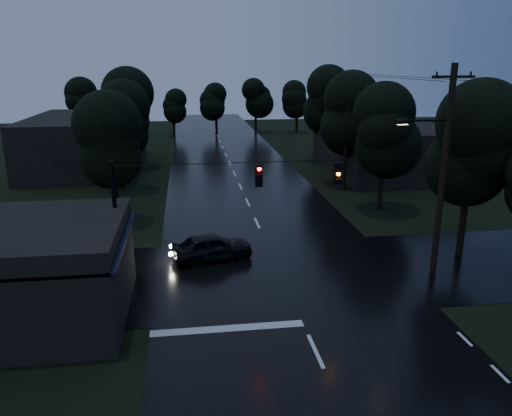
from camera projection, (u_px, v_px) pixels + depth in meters
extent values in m
cube|color=black|center=(240.00, 187.00, 41.73)|extent=(12.00, 120.00, 0.02)
cube|color=black|center=(280.00, 273.00, 24.62)|extent=(60.00, 9.00, 0.02)
cube|color=black|center=(44.00, 243.00, 19.54)|extent=(6.00, 7.00, 0.12)
cube|color=black|center=(123.00, 240.00, 19.94)|extent=(0.30, 7.00, 0.15)
cylinder|color=black|center=(111.00, 314.00, 17.54)|extent=(0.10, 0.10, 3.00)
cylinder|color=black|center=(128.00, 252.00, 23.24)|extent=(0.10, 0.10, 3.00)
cube|color=#FFD666|center=(118.00, 271.00, 18.71)|extent=(0.06, 1.60, 0.50)
cube|color=#FFD666|center=(126.00, 246.00, 21.27)|extent=(0.06, 1.20, 0.50)
cube|color=black|center=(384.00, 149.00, 46.77)|extent=(10.00, 14.00, 4.40)
cube|color=black|center=(87.00, 142.00, 48.67)|extent=(10.00, 16.00, 5.00)
cylinder|color=black|center=(443.00, 174.00, 23.26)|extent=(0.30, 0.30, 10.00)
cube|color=black|center=(454.00, 77.00, 22.02)|extent=(2.00, 0.12, 0.12)
cylinder|color=black|center=(426.00, 120.00, 22.41)|extent=(2.20, 0.10, 0.10)
cube|color=black|center=(403.00, 122.00, 22.28)|extent=(0.60, 0.25, 0.18)
cube|color=#FFB266|center=(402.00, 124.00, 22.31)|extent=(0.45, 0.18, 0.03)
cylinder|color=black|center=(346.00, 144.00, 39.87)|extent=(0.30, 0.30, 7.50)
cube|color=black|center=(348.00, 104.00, 38.99)|extent=(2.00, 0.12, 0.12)
cylinder|color=black|center=(117.00, 229.00, 21.83)|extent=(0.18, 0.18, 6.00)
cylinder|color=black|center=(286.00, 161.00, 22.04)|extent=(15.00, 0.03, 0.03)
cube|color=black|center=(259.00, 176.00, 22.05)|extent=(0.32, 0.25, 1.00)
sphere|color=#FF0C07|center=(259.00, 176.00, 21.91)|extent=(0.18, 0.18, 0.18)
cube|color=black|center=(338.00, 173.00, 22.53)|extent=(0.32, 0.25, 1.00)
sphere|color=orange|center=(339.00, 174.00, 22.38)|extent=(0.18, 0.18, 0.18)
cylinder|color=black|center=(461.00, 231.00, 26.51)|extent=(0.36, 0.36, 2.80)
sphere|color=black|center=(469.00, 168.00, 25.55)|extent=(4.48, 4.48, 4.48)
sphere|color=black|center=(472.00, 145.00, 25.21)|extent=(4.48, 4.48, 4.48)
sphere|color=black|center=(475.00, 121.00, 24.87)|extent=(4.48, 4.48, 4.48)
cylinder|color=black|center=(117.00, 202.00, 32.59)|extent=(0.36, 0.36, 2.45)
sphere|color=black|center=(113.00, 157.00, 31.75)|extent=(3.92, 3.92, 3.92)
sphere|color=black|center=(112.00, 141.00, 31.45)|extent=(3.92, 3.92, 3.92)
sphere|color=black|center=(110.00, 124.00, 31.16)|extent=(3.92, 3.92, 3.92)
cylinder|color=black|center=(122.00, 175.00, 40.08)|extent=(0.36, 0.36, 2.62)
sphere|color=black|center=(119.00, 135.00, 39.19)|extent=(4.20, 4.20, 4.20)
sphere|color=black|center=(117.00, 121.00, 38.87)|extent=(4.20, 4.20, 4.20)
sphere|color=black|center=(116.00, 106.00, 38.55)|extent=(4.20, 4.20, 4.20)
cylinder|color=black|center=(127.00, 152.00, 49.48)|extent=(0.36, 0.36, 2.80)
sphere|color=black|center=(125.00, 118.00, 48.53)|extent=(4.48, 4.48, 4.48)
sphere|color=black|center=(124.00, 105.00, 48.19)|extent=(4.48, 4.48, 4.48)
sphere|color=black|center=(123.00, 93.00, 47.85)|extent=(4.48, 4.48, 4.48)
cylinder|color=black|center=(380.00, 191.00, 34.95)|extent=(0.36, 0.36, 2.62)
sphere|color=black|center=(383.00, 146.00, 34.05)|extent=(4.20, 4.20, 4.20)
sphere|color=black|center=(384.00, 130.00, 33.74)|extent=(4.20, 4.20, 4.20)
sphere|color=black|center=(386.00, 113.00, 33.42)|extent=(4.20, 4.20, 4.20)
cylinder|color=black|center=(352.00, 167.00, 42.61)|extent=(0.36, 0.36, 2.80)
sphere|color=black|center=(354.00, 127.00, 41.65)|extent=(4.48, 4.48, 4.48)
sphere|color=black|center=(355.00, 113.00, 41.31)|extent=(4.48, 4.48, 4.48)
sphere|color=black|center=(356.00, 98.00, 40.98)|extent=(4.48, 4.48, 4.48)
cylinder|color=black|center=(327.00, 147.00, 52.17)|extent=(0.36, 0.36, 2.97)
sphere|color=black|center=(328.00, 112.00, 51.15)|extent=(4.76, 4.76, 4.76)
sphere|color=black|center=(329.00, 99.00, 50.79)|extent=(4.76, 4.76, 4.76)
sphere|color=black|center=(329.00, 86.00, 50.43)|extent=(4.76, 4.76, 4.76)
imported|color=black|center=(212.00, 247.00, 26.12)|extent=(4.49, 2.61, 1.44)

